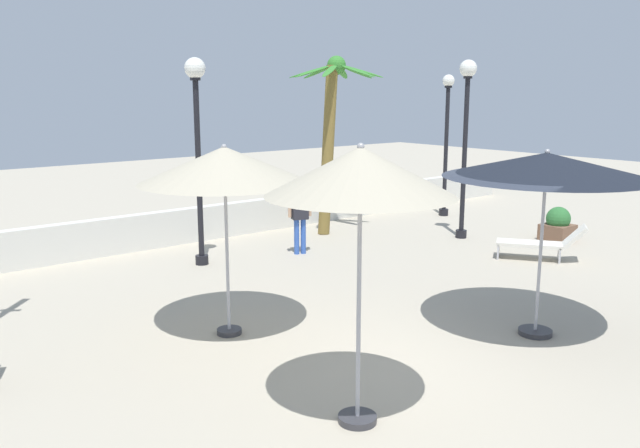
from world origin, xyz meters
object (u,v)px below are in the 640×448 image
palm_tree_1 (331,121)px  lamp_post_3 (197,126)px  patio_umbrella_2 (360,174)px  lounge_chair_0 (541,243)px  patio_umbrella_1 (546,166)px  patio_umbrella_0 (225,166)px  planter (558,225)px  guest_1 (300,212)px  lamp_post_0 (466,121)px  lamp_post_1 (447,133)px

palm_tree_1 → lamp_post_3: palm_tree_1 is taller
palm_tree_1 → patio_umbrella_2: bearing=-128.5°
lounge_chair_0 → palm_tree_1: bearing=108.8°
patio_umbrella_1 → lounge_chair_0: 5.33m
patio_umbrella_0 → planter: size_ratio=3.46×
lounge_chair_0 → patio_umbrella_2: bearing=-160.8°
guest_1 → planter: guest_1 is taller
guest_1 → lamp_post_3: bearing=164.8°
lamp_post_0 → lamp_post_3: (-6.46, 1.88, -0.00)m
lamp_post_0 → guest_1: (-4.23, 1.28, -2.00)m
lamp_post_0 → planter: 3.52m
lamp_post_0 → planter: (1.66, -1.71, -2.59)m
patio_umbrella_2 → lounge_chair_0: 8.93m
guest_1 → lamp_post_0: bearing=-16.8°
lamp_post_0 → patio_umbrella_1: bearing=-131.8°
patio_umbrella_2 → palm_tree_1: size_ratio=0.69×
palm_tree_1 → lounge_chair_0: 6.02m
planter → patio_umbrella_2: bearing=-160.2°
lounge_chair_0 → planter: (2.10, 0.85, -0.00)m
patio_umbrella_1 → lamp_post_3: 7.25m
patio_umbrella_1 → planter: 7.43m
lamp_post_0 → patio_umbrella_0: bearing=-165.8°
patio_umbrella_2 → lamp_post_1: 13.09m
lamp_post_3 → guest_1: bearing=-15.2°
patio_umbrella_0 → planter: (9.87, 0.37, -2.24)m
palm_tree_1 → planter: size_ratio=5.39×
patio_umbrella_1 → palm_tree_1: 8.06m
patio_umbrella_0 → palm_tree_1: size_ratio=0.64×
palm_tree_1 → lamp_post_3: 4.32m
planter → palm_tree_1: bearing=131.9°
palm_tree_1 → lamp_post_0: bearing=-49.8°
palm_tree_1 → lamp_post_0: palm_tree_1 is taller
patio_umbrella_1 → guest_1: bearing=87.1°
lamp_post_0 → lounge_chair_0: bearing=-99.7°
lamp_post_0 → lamp_post_3: 6.72m
patio_umbrella_2 → lamp_post_1: size_ratio=0.76×
planter → lamp_post_1: bearing=84.6°
patio_umbrella_1 → patio_umbrella_2: size_ratio=0.96×
lamp_post_0 → lounge_chair_0: size_ratio=2.37×
patio_umbrella_2 → guest_1: patio_umbrella_2 is taller
palm_tree_1 → patio_umbrella_1: bearing=-107.1°
lamp_post_0 → lamp_post_1: 3.11m
patio_umbrella_0 → lamp_post_1: 11.14m
lounge_chair_0 → patio_umbrella_1: bearing=-148.3°
guest_1 → palm_tree_1: bearing=32.8°
lamp_post_1 → guest_1: lamp_post_1 is taller
patio_umbrella_2 → lamp_post_1: (10.59, 7.69, -0.36)m
patio_umbrella_2 → guest_1: size_ratio=1.96×
patio_umbrella_1 → patio_umbrella_2: bearing=-176.0°
planter → guest_1: bearing=153.1°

